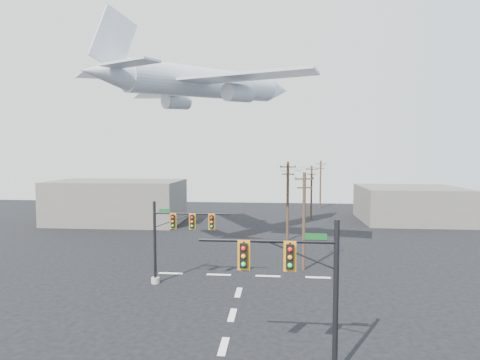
# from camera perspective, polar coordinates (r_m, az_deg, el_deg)

# --- Properties ---
(ground) EXTENTS (120.00, 120.00, 0.00)m
(ground) POSITION_cam_1_polar(r_m,az_deg,el_deg) (22.27, -2.35, -22.57)
(ground) COLOR black
(ground) RESTS_ON ground
(lane_markings) EXTENTS (14.00, 21.20, 0.01)m
(lane_markings) POSITION_cam_1_polar(r_m,az_deg,el_deg) (27.12, -0.78, -17.56)
(lane_markings) COLOR silver
(lane_markings) RESTS_ON ground
(signal_mast_near) EXTENTS (6.44, 0.77, 7.03)m
(signal_mast_near) POSITION_cam_1_polar(r_m,az_deg,el_deg) (18.60, 9.36, -15.53)
(signal_mast_near) COLOR gray
(signal_mast_near) RESTS_ON ground
(signal_mast_far) EXTENTS (6.17, 0.69, 6.29)m
(signal_mast_far) POSITION_cam_1_polar(r_m,az_deg,el_deg) (30.84, -9.42, -8.09)
(signal_mast_far) COLOR gray
(signal_mast_far) RESTS_ON ground
(utility_pole_a) EXTENTS (1.63, 0.56, 8.30)m
(utility_pole_a) POSITION_cam_1_polar(r_m,az_deg,el_deg) (34.31, 9.08, -5.54)
(utility_pole_a) COLOR #4C3220
(utility_pole_a) RESTS_ON ground
(utility_pole_b) EXTENTS (1.81, 0.30, 8.95)m
(utility_pole_b) POSITION_cam_1_polar(r_m,az_deg,el_deg) (45.65, 6.80, -2.75)
(utility_pole_b) COLOR #4C3220
(utility_pole_b) RESTS_ON ground
(utility_pole_c) EXTENTS (1.65, 0.32, 8.07)m
(utility_pole_c) POSITION_cam_1_polar(r_m,az_deg,el_deg) (60.49, 10.12, -1.60)
(utility_pole_c) COLOR #4C3220
(utility_pole_c) RESTS_ON ground
(utility_pole_d) EXTENTS (1.71, 0.68, 8.54)m
(utility_pole_d) POSITION_cam_1_polar(r_m,az_deg,el_deg) (73.63, 11.37, -0.46)
(utility_pole_d) COLOR #4C3220
(utility_pole_d) RESTS_ON ground
(power_lines) EXTENTS (8.22, 39.24, 0.34)m
(power_lines) POSITION_cam_1_polar(r_m,az_deg,el_deg) (53.64, 9.41, 1.60)
(power_lines) COLOR black
(airliner) EXTENTS (21.79, 23.66, 7.27)m
(airliner) POSITION_cam_1_polar(r_m,az_deg,el_deg) (41.53, -4.65, 13.48)
(airliner) COLOR silver
(building_left) EXTENTS (18.00, 10.00, 6.00)m
(building_left) POSITION_cam_1_polar(r_m,az_deg,el_deg) (59.68, -17.11, -2.97)
(building_left) COLOR #605B55
(building_left) RESTS_ON ground
(building_right) EXTENTS (14.00, 12.00, 5.00)m
(building_right) POSITION_cam_1_polar(r_m,az_deg,el_deg) (63.25, 23.07, -3.18)
(building_right) COLOR #605B55
(building_right) RESTS_ON ground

